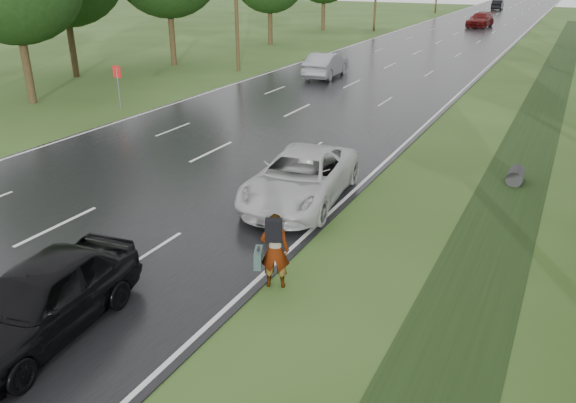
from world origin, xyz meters
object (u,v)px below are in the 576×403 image
(road_sign, at_px, (118,79))
(pedestrian, at_px, (274,250))
(white_pickup, at_px, (301,177))
(dark_sedan, at_px, (41,299))
(silver_sedan, at_px, (326,65))

(road_sign, height_order, pedestrian, road_sign)
(pedestrian, relative_size, white_pickup, 0.33)
(pedestrian, relative_size, dark_sedan, 0.40)
(pedestrian, height_order, silver_sedan, pedestrian)
(dark_sedan, bearing_deg, pedestrian, 42.80)
(road_sign, relative_size, white_pickup, 0.40)
(white_pickup, distance_m, dark_sedan, 8.94)
(road_sign, distance_m, white_pickup, 15.67)
(pedestrian, bearing_deg, road_sign, -61.06)
(silver_sedan, bearing_deg, dark_sedan, 98.29)
(white_pickup, height_order, silver_sedan, silver_sedan)
(silver_sedan, bearing_deg, white_pickup, 107.25)
(road_sign, height_order, white_pickup, road_sign)
(dark_sedan, relative_size, silver_sedan, 0.96)
(pedestrian, height_order, dark_sedan, pedestrian)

